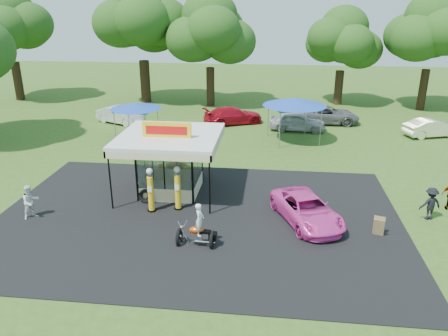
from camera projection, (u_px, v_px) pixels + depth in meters
The scene contains 24 objects.
ground at pixel (190, 238), 19.93m from camera, with size 120.00×120.00×0.00m, color #30541A.
asphalt_apron at pixel (198, 217), 21.78m from camera, with size 20.00×14.00×0.04m, color black.
gas_station_kiosk at pixel (171, 162), 24.15m from camera, with size 5.40×5.40×4.18m.
gas_pump_left at pixel (151, 191), 22.03m from camera, with size 0.44×0.44×2.38m.
gas_pump_right at pixel (178, 189), 22.26m from camera, with size 0.44×0.44×2.37m.
motorcycle at pixel (198, 229), 19.00m from camera, with size 1.80×0.90×2.12m.
spare_tires at pixel (145, 196), 23.30m from camera, with size 0.97×0.65×0.81m.
a_frame_sign at pixel (379, 227), 19.97m from camera, with size 0.54×0.57×0.89m.
kiosk_car at pixel (180, 170), 26.66m from camera, with size 1.13×2.82×0.96m, color yellow.
pink_sedan at pixel (307, 210), 21.13m from camera, with size 2.20×4.77×1.33m, color #F241B0.
spectator_west at pixel (31, 202), 21.49m from camera, with size 0.85×0.66×1.74m, color white.
spectator_east_a at pixel (430, 204), 21.36m from camera, with size 1.08×0.62×1.67m, color black.
bg_car_a at pixel (120, 115), 38.47m from camera, with size 1.57×4.49×1.48m, color silver.
bg_car_b at pixel (233, 115), 38.35m from camera, with size 2.11×5.20×1.51m, color #AC0D1C.
bg_car_c at pixel (297, 121), 36.30m from camera, with size 1.85×4.59×1.57m, color #B4B3B8.
bg_car_d at pixel (327, 115), 38.50m from camera, with size 2.57×5.57×1.55m, color slate.
bg_car_e at pixel (432, 128), 34.67m from camera, with size 1.53×4.39×1.45m, color beige.
tent_west at pixel (136, 106), 33.93m from camera, with size 3.96×3.96×2.77m.
tent_east at pixel (295, 102), 32.78m from camera, with size 4.80×4.80×3.36m.
oak_far_a at pixel (10, 31), 45.63m from camera, with size 9.59×9.59×11.36m.
oak_far_b at pixel (142, 27), 44.41m from camera, with size 10.13×10.13×12.08m.
oak_far_c at pixel (210, 36), 43.05m from camera, with size 9.33×9.33×11.00m.
oak_far_d at pixel (343, 44), 43.88m from camera, with size 8.10×8.10×9.64m.
oak_far_e at pixel (431, 37), 41.29m from camera, with size 9.23×9.23×10.98m.
Camera 1 is at (3.53, -17.20, 10.07)m, focal length 35.00 mm.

